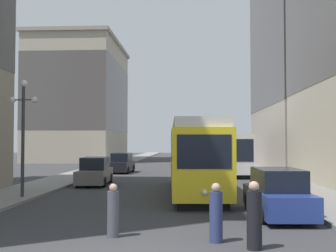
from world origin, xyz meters
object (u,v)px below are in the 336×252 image
parked_car_right_far (277,194)px  pedestrian_crossing_near (113,212)px  transit_bus (230,152)px  pedestrian_crossing_far (254,218)px  parked_car_left_near (122,164)px  parked_car_left_mid (95,172)px  lamp_post_left_near (23,120)px  streetcar (195,155)px  pedestrian_on_sidewalk (216,215)px

parked_car_right_far → pedestrian_crossing_near: parked_car_right_far is taller
transit_bus → parked_car_right_far: 21.90m
pedestrian_crossing_near → parked_car_right_far: bearing=5.2°
transit_bus → pedestrian_crossing_far: 26.93m
parked_car_left_near → parked_car_right_far: (9.64, -22.24, 0.00)m
transit_bus → parked_car_left_mid: 14.52m
parked_car_left_mid → pedestrian_crossing_far: size_ratio=2.76×
pedestrian_crossing_near → lamp_post_left_near: size_ratio=0.28×
streetcar → transit_bus: bearing=74.3°
parked_car_left_near → lamp_post_left_near: size_ratio=0.79×
streetcar → pedestrian_crossing_near: streetcar is taller
transit_bus → parked_car_left_mid: (-9.99, -10.49, -1.10)m
parked_car_left_mid → lamp_post_left_near: lamp_post_left_near is taller
pedestrian_crossing_far → parked_car_left_near: bearing=114.8°
parked_car_right_far → pedestrian_crossing_far: bearing=69.5°
streetcar → parked_car_left_near: (-6.58, 15.21, -1.26)m
parked_car_left_mid → parked_car_right_far: 14.92m
streetcar → parked_car_left_mid: bearing=143.8°
pedestrian_on_sidewalk → pedestrian_crossing_far: bearing=90.6°
parked_car_right_far → pedestrian_crossing_near: bearing=31.2°
parked_car_right_far → lamp_post_left_near: bearing=-21.3°
parked_car_right_far → pedestrian_on_sidewalk: size_ratio=2.96×
transit_bus → parked_car_left_mid: bearing=-133.2°
transit_bus → pedestrian_crossing_near: (-5.97, -25.60, -1.21)m
pedestrian_crossing_far → lamp_post_left_near: lamp_post_left_near is taller
parked_car_left_near → pedestrian_crossing_far: size_ratio=2.52×
pedestrian_crossing_far → pedestrian_on_sidewalk: pedestrian_crossing_far is taller
parked_car_left_near → lamp_post_left_near: lamp_post_left_near is taller
pedestrian_crossing_near → pedestrian_on_sidewalk: pedestrian_on_sidewalk is taller
pedestrian_on_sidewalk → transit_bus: bearing=-148.5°
transit_bus → pedestrian_crossing_near: size_ratio=8.13×
streetcar → parked_car_left_mid: (-6.59, 4.35, -1.26)m
parked_car_left_mid → lamp_post_left_near: size_ratio=0.86×
parked_car_right_far → lamp_post_left_near: 12.58m
parked_car_left_mid → pedestrian_on_sidewalk: bearing=-69.0°
parked_car_left_near → pedestrian_crossing_near: 26.28m
pedestrian_crossing_far → lamp_post_left_near: size_ratio=0.31×
lamp_post_left_near → pedestrian_crossing_near: bearing=-52.5°
lamp_post_left_near → pedestrian_on_sidewalk: bearing=-42.5°
parked_car_right_far → pedestrian_on_sidewalk: parked_car_right_far is taller
pedestrian_crossing_far → parked_car_right_far: bearing=80.1°
transit_bus → lamp_post_left_near: 21.58m
parked_car_left_mid → pedestrian_on_sidewalk: size_ratio=2.97×
pedestrian_crossing_near → lamp_post_left_near: (-5.91, 7.69, 3.17)m
parked_car_left_near → pedestrian_crossing_near: bearing=-79.0°
transit_bus → parked_car_right_far: transit_bus is taller
transit_bus → parked_car_left_near: (-9.98, 0.37, -1.10)m
pedestrian_on_sidewalk → lamp_post_left_near: size_ratio=0.29×
streetcar → lamp_post_left_near: size_ratio=2.23×
streetcar → pedestrian_crossing_near: (-2.57, -10.76, -1.36)m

